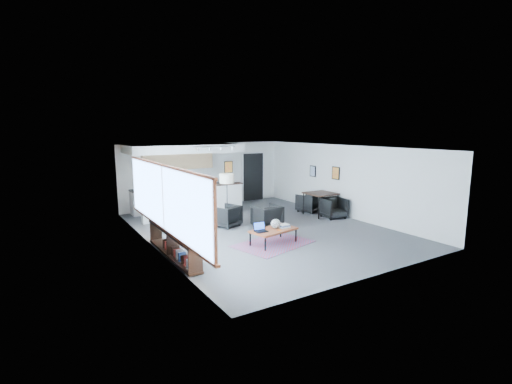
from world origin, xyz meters
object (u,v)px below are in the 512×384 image
dining_chair_near (334,208)px  ceramic_pot (276,224)px  armchair_right (267,215)px  dining_chair_far (309,203)px  floor_lamp (227,180)px  microwave (191,182)px  book_stack (284,226)px  armchair_left (227,215)px  dining_table (321,195)px  laptop (260,229)px  coffee_table (273,230)px

dining_chair_near → ceramic_pot: bearing=-149.6°
armchair_right → dining_chair_far: armchair_right is taller
ceramic_pot → floor_lamp: (-0.16, 2.63, 0.93)m
dining_chair_near → microwave: microwave is taller
book_stack → armchair_left: size_ratio=0.41×
armchair_left → dining_table: 3.74m
book_stack → floor_lamp: size_ratio=0.19×
laptop → dining_table: dining_table is taller
floor_lamp → dining_chair_far: 3.71m
laptop → armchair_left: (0.17, 2.35, -0.10)m
laptop → armchair_right: (1.23, 1.53, -0.08)m
armchair_left → dining_chair_far: (3.71, 0.30, -0.06)m
laptop → armchair_right: bearing=56.9°
coffee_table → ceramic_pot: bearing=12.1°
dining_table → microwave: (-3.65, 3.61, 0.33)m
coffee_table → laptop: laptop is taller
armchair_left → armchair_right: bearing=120.0°
coffee_table → armchair_right: armchair_right is taller
dining_table → dining_chair_far: size_ratio=1.52×
microwave → floor_lamp: bearing=-93.9°
armchair_right → floor_lamp: 1.78m
dining_chair_far → microwave: size_ratio=1.34×
ceramic_pot → dining_table: (3.36, 1.96, 0.21)m
floor_lamp → dining_table: (3.53, -0.67, -0.72)m
coffee_table → microwave: size_ratio=2.83×
dining_table → dining_chair_near: size_ratio=1.47×
book_stack → armchair_right: size_ratio=0.39×
armchair_right → microwave: bearing=-77.7°
armchair_right → microwave: size_ratio=1.65×
laptop → ceramic_pot: (0.52, 0.01, 0.06)m
armchair_left → armchair_right: 1.33m
microwave → book_stack: bearing=-90.8°
dining_chair_near → dining_chair_far: size_ratio=1.03×
book_stack → dining_chair_near: bearing=23.6°
book_stack → floor_lamp: bearing=98.9°
coffee_table → dining_chair_near: (3.58, 1.42, -0.05)m
armchair_left → floor_lamp: 1.15m
ceramic_pot → book_stack: bearing=-7.2°
armchair_right → dining_chair_near: (2.77, -0.14, -0.07)m
floor_lamp → dining_chair_far: size_ratio=2.56×
laptop → ceramic_pot: size_ratio=1.34×
coffee_table → ceramic_pot: size_ratio=5.25×
dining_chair_near → dining_chair_far: dining_chair_near is taller
book_stack → microwave: (-0.54, 5.60, 0.63)m
ceramic_pot → book_stack: (0.25, -0.03, -0.09)m
armchair_right → floor_lamp: floor_lamp is taller
dining_chair_far → laptop: bearing=15.4°
book_stack → armchair_right: (0.46, 1.55, -0.06)m
dining_chair_far → coffee_table: bearing=18.8°
book_stack → microwave: bearing=95.5°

